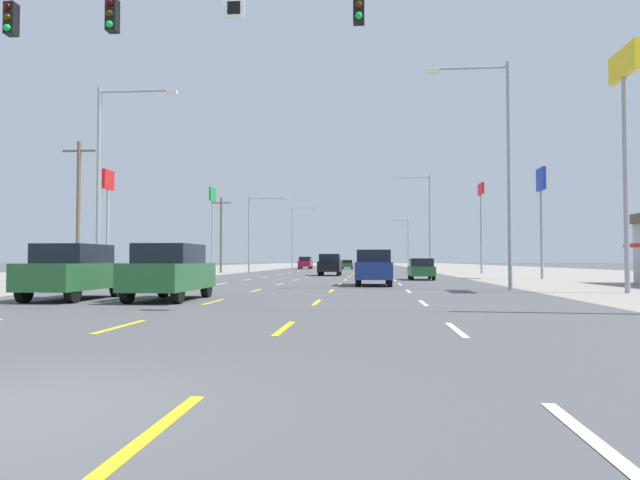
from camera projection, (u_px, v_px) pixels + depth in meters
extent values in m
plane|color=#4C4C4F|center=(341.00, 272.00, 71.20)|extent=(572.00, 572.00, 0.00)
cube|color=gray|center=(140.00, 272.00, 73.28)|extent=(28.00, 440.00, 0.01)
cube|color=gray|center=(553.00, 272.00, 69.13)|extent=(28.00, 440.00, 0.01)
cube|color=white|center=(113.00, 301.00, 20.35)|extent=(0.14, 2.60, 0.01)
cube|color=white|center=(182.00, 290.00, 27.82)|extent=(0.14, 2.60, 0.01)
cube|color=white|center=(222.00, 284.00, 35.29)|extent=(0.14, 2.60, 0.01)
cube|color=white|center=(248.00, 280.00, 42.76)|extent=(0.14, 2.60, 0.01)
cube|color=white|center=(266.00, 277.00, 50.23)|extent=(0.14, 2.60, 0.01)
cube|color=white|center=(279.00, 275.00, 57.70)|extent=(0.14, 2.60, 0.01)
cube|color=white|center=(290.00, 273.00, 65.17)|extent=(0.14, 2.60, 0.01)
cube|color=white|center=(298.00, 272.00, 72.64)|extent=(0.14, 2.60, 0.01)
cube|color=white|center=(305.00, 271.00, 80.11)|extent=(0.14, 2.60, 0.01)
cube|color=white|center=(310.00, 270.00, 87.58)|extent=(0.14, 2.60, 0.01)
cube|color=white|center=(315.00, 269.00, 95.05)|extent=(0.14, 2.60, 0.01)
cube|color=white|center=(319.00, 268.00, 102.52)|extent=(0.14, 2.60, 0.01)
cube|color=white|center=(322.00, 268.00, 109.99)|extent=(0.14, 2.60, 0.01)
cube|color=white|center=(325.00, 267.00, 117.46)|extent=(0.14, 2.60, 0.01)
cube|color=white|center=(328.00, 267.00, 124.92)|extent=(0.14, 2.60, 0.01)
cube|color=white|center=(330.00, 267.00, 132.39)|extent=(0.14, 2.60, 0.01)
cube|color=white|center=(333.00, 266.00, 139.86)|extent=(0.14, 2.60, 0.01)
cube|color=white|center=(335.00, 266.00, 147.33)|extent=(0.14, 2.60, 0.01)
cube|color=white|center=(336.00, 266.00, 154.80)|extent=(0.14, 2.60, 0.01)
cube|color=white|center=(338.00, 265.00, 162.27)|extent=(0.14, 2.60, 0.01)
cube|color=white|center=(339.00, 265.00, 169.74)|extent=(0.14, 2.60, 0.01)
cube|color=white|center=(340.00, 265.00, 177.21)|extent=(0.14, 2.60, 0.01)
cube|color=white|center=(342.00, 265.00, 184.68)|extent=(0.14, 2.60, 0.01)
cube|color=white|center=(343.00, 265.00, 192.15)|extent=(0.14, 2.60, 0.01)
cube|color=white|center=(344.00, 264.00, 199.62)|extent=(0.14, 2.60, 0.01)
cube|color=white|center=(345.00, 264.00, 207.09)|extent=(0.14, 2.60, 0.01)
cube|color=white|center=(346.00, 264.00, 214.56)|extent=(0.14, 2.60, 0.01)
cube|color=white|center=(346.00, 264.00, 222.03)|extent=(0.14, 2.60, 0.01)
cube|color=yellow|center=(120.00, 327.00, 12.59)|extent=(0.14, 2.60, 0.01)
cube|color=yellow|center=(213.00, 302.00, 20.06)|extent=(0.14, 2.60, 0.01)
cube|color=yellow|center=(256.00, 291.00, 27.53)|extent=(0.14, 2.60, 0.01)
cube|color=yellow|center=(280.00, 284.00, 35.00)|extent=(0.14, 2.60, 0.01)
cube|color=yellow|center=(296.00, 280.00, 42.47)|extent=(0.14, 2.60, 0.01)
cube|color=yellow|center=(307.00, 277.00, 49.94)|extent=(0.14, 2.60, 0.01)
cube|color=yellow|center=(315.00, 275.00, 57.41)|extent=(0.14, 2.60, 0.01)
cube|color=yellow|center=(322.00, 273.00, 64.88)|extent=(0.14, 2.60, 0.01)
cube|color=yellow|center=(327.00, 272.00, 72.35)|extent=(0.14, 2.60, 0.01)
cube|color=yellow|center=(331.00, 271.00, 79.82)|extent=(0.14, 2.60, 0.01)
cube|color=yellow|center=(334.00, 270.00, 87.29)|extent=(0.14, 2.60, 0.01)
cube|color=yellow|center=(337.00, 269.00, 94.75)|extent=(0.14, 2.60, 0.01)
cube|color=yellow|center=(339.00, 268.00, 102.22)|extent=(0.14, 2.60, 0.01)
cube|color=yellow|center=(341.00, 268.00, 109.69)|extent=(0.14, 2.60, 0.01)
cube|color=yellow|center=(343.00, 267.00, 117.16)|extent=(0.14, 2.60, 0.01)
cube|color=yellow|center=(345.00, 267.00, 124.63)|extent=(0.14, 2.60, 0.01)
cube|color=yellow|center=(346.00, 267.00, 132.10)|extent=(0.14, 2.60, 0.01)
cube|color=yellow|center=(348.00, 266.00, 139.57)|extent=(0.14, 2.60, 0.01)
cube|color=yellow|center=(349.00, 266.00, 147.04)|extent=(0.14, 2.60, 0.01)
cube|color=yellow|center=(350.00, 266.00, 154.51)|extent=(0.14, 2.60, 0.01)
cube|color=yellow|center=(351.00, 265.00, 161.98)|extent=(0.14, 2.60, 0.01)
cube|color=yellow|center=(351.00, 265.00, 169.45)|extent=(0.14, 2.60, 0.01)
cube|color=yellow|center=(352.00, 265.00, 176.92)|extent=(0.14, 2.60, 0.01)
cube|color=yellow|center=(353.00, 265.00, 184.39)|extent=(0.14, 2.60, 0.01)
cube|color=yellow|center=(354.00, 265.00, 191.86)|extent=(0.14, 2.60, 0.01)
cube|color=yellow|center=(354.00, 264.00, 199.33)|extent=(0.14, 2.60, 0.01)
cube|color=yellow|center=(355.00, 264.00, 206.79)|extent=(0.14, 2.60, 0.01)
cube|color=yellow|center=(355.00, 264.00, 214.26)|extent=(0.14, 2.60, 0.01)
cube|color=yellow|center=(356.00, 264.00, 221.73)|extent=(0.14, 2.60, 0.01)
cube|color=yellow|center=(152.00, 433.00, 4.83)|extent=(0.14, 2.60, 0.01)
cube|color=yellow|center=(284.00, 328.00, 12.30)|extent=(0.14, 2.60, 0.01)
cube|color=yellow|center=(317.00, 302.00, 19.77)|extent=(0.14, 2.60, 0.01)
cube|color=yellow|center=(331.00, 291.00, 27.24)|extent=(0.14, 2.60, 0.01)
cube|color=yellow|center=(340.00, 284.00, 34.71)|extent=(0.14, 2.60, 0.01)
cube|color=yellow|center=(345.00, 280.00, 42.18)|extent=(0.14, 2.60, 0.01)
cube|color=yellow|center=(349.00, 277.00, 49.65)|extent=(0.14, 2.60, 0.01)
cube|color=yellow|center=(352.00, 275.00, 57.11)|extent=(0.14, 2.60, 0.01)
cube|color=yellow|center=(354.00, 273.00, 64.58)|extent=(0.14, 2.60, 0.01)
cube|color=yellow|center=(355.00, 272.00, 72.05)|extent=(0.14, 2.60, 0.01)
cube|color=yellow|center=(357.00, 271.00, 79.52)|extent=(0.14, 2.60, 0.01)
cube|color=yellow|center=(358.00, 270.00, 86.99)|extent=(0.14, 2.60, 0.01)
cube|color=yellow|center=(359.00, 269.00, 94.46)|extent=(0.14, 2.60, 0.01)
cube|color=yellow|center=(360.00, 268.00, 101.93)|extent=(0.14, 2.60, 0.01)
cube|color=yellow|center=(360.00, 268.00, 109.40)|extent=(0.14, 2.60, 0.01)
cube|color=yellow|center=(361.00, 267.00, 116.87)|extent=(0.14, 2.60, 0.01)
cube|color=yellow|center=(362.00, 267.00, 124.34)|extent=(0.14, 2.60, 0.01)
cube|color=yellow|center=(362.00, 267.00, 131.81)|extent=(0.14, 2.60, 0.01)
cube|color=yellow|center=(362.00, 266.00, 139.28)|extent=(0.14, 2.60, 0.01)
cube|color=yellow|center=(363.00, 266.00, 146.75)|extent=(0.14, 2.60, 0.01)
cube|color=yellow|center=(363.00, 266.00, 154.22)|extent=(0.14, 2.60, 0.01)
cube|color=yellow|center=(364.00, 265.00, 161.69)|extent=(0.14, 2.60, 0.01)
cube|color=yellow|center=(364.00, 265.00, 169.16)|extent=(0.14, 2.60, 0.01)
cube|color=yellow|center=(364.00, 265.00, 176.62)|extent=(0.14, 2.60, 0.01)
cube|color=yellow|center=(364.00, 265.00, 184.09)|extent=(0.14, 2.60, 0.01)
cube|color=yellow|center=(365.00, 265.00, 191.56)|extent=(0.14, 2.60, 0.01)
cube|color=yellow|center=(365.00, 264.00, 199.03)|extent=(0.14, 2.60, 0.01)
cube|color=yellow|center=(365.00, 264.00, 206.50)|extent=(0.14, 2.60, 0.01)
cube|color=yellow|center=(365.00, 264.00, 213.97)|extent=(0.14, 2.60, 0.01)
cube|color=yellow|center=(365.00, 264.00, 221.44)|extent=(0.14, 2.60, 0.01)
cube|color=white|center=(598.00, 444.00, 4.54)|extent=(0.14, 2.60, 0.01)
cube|color=white|center=(456.00, 330.00, 12.01)|extent=(0.14, 2.60, 0.01)
cube|color=white|center=(423.00, 303.00, 19.48)|extent=(0.14, 2.60, 0.01)
cube|color=white|center=(408.00, 291.00, 26.94)|extent=(0.14, 2.60, 0.01)
cube|color=white|center=(400.00, 285.00, 34.41)|extent=(0.14, 2.60, 0.01)
cube|color=white|center=(395.00, 280.00, 41.88)|extent=(0.14, 2.60, 0.01)
cube|color=white|center=(391.00, 277.00, 49.35)|extent=(0.14, 2.60, 0.01)
cube|color=white|center=(388.00, 275.00, 56.82)|extent=(0.14, 2.60, 0.01)
cube|color=white|center=(386.00, 273.00, 64.29)|extent=(0.14, 2.60, 0.01)
cube|color=white|center=(384.00, 272.00, 71.76)|extent=(0.14, 2.60, 0.01)
cube|color=white|center=(383.00, 271.00, 79.23)|extent=(0.14, 2.60, 0.01)
cube|color=white|center=(382.00, 270.00, 86.70)|extent=(0.14, 2.60, 0.01)
cube|color=white|center=(381.00, 269.00, 94.17)|extent=(0.14, 2.60, 0.01)
cube|color=white|center=(380.00, 268.00, 101.64)|extent=(0.14, 2.60, 0.01)
cube|color=white|center=(380.00, 268.00, 109.11)|extent=(0.14, 2.60, 0.01)
cube|color=white|center=(379.00, 267.00, 116.58)|extent=(0.14, 2.60, 0.01)
cube|color=white|center=(378.00, 267.00, 124.05)|extent=(0.14, 2.60, 0.01)
cube|color=white|center=(378.00, 267.00, 131.52)|extent=(0.14, 2.60, 0.01)
cube|color=white|center=(377.00, 266.00, 138.98)|extent=(0.14, 2.60, 0.01)
cube|color=white|center=(377.00, 266.00, 146.45)|extent=(0.14, 2.60, 0.01)
cube|color=white|center=(377.00, 266.00, 153.92)|extent=(0.14, 2.60, 0.01)
cube|color=white|center=(376.00, 265.00, 161.39)|extent=(0.14, 2.60, 0.01)
cube|color=white|center=(376.00, 265.00, 168.86)|extent=(0.14, 2.60, 0.01)
cube|color=white|center=(376.00, 265.00, 176.33)|extent=(0.14, 2.60, 0.01)
cube|color=white|center=(376.00, 265.00, 183.80)|extent=(0.14, 2.60, 0.01)
cube|color=white|center=(375.00, 265.00, 191.27)|extent=(0.14, 2.60, 0.01)
cube|color=white|center=(375.00, 264.00, 198.74)|extent=(0.14, 2.60, 0.01)
cube|color=white|center=(375.00, 264.00, 206.21)|extent=(0.14, 2.60, 0.01)
cube|color=white|center=(375.00, 264.00, 213.68)|extent=(0.14, 2.60, 0.01)
cube|color=white|center=(375.00, 264.00, 221.15)|extent=(0.14, 2.60, 0.01)
cube|color=white|center=(234.00, 8.00, 16.48)|extent=(0.60, 0.04, 0.60)
cube|color=black|center=(234.00, 8.00, 16.46)|extent=(0.36, 0.01, 0.36)
cube|color=black|center=(11.00, 19.00, 16.98)|extent=(0.30, 0.34, 0.92)
sphere|color=#2F0402|center=(8.00, 7.00, 16.80)|extent=(0.20, 0.20, 0.20)
sphere|color=#352202|center=(7.00, 17.00, 16.79)|extent=(0.20, 0.20, 0.20)
sphere|color=green|center=(7.00, 28.00, 16.78)|extent=(0.20, 0.20, 0.20)
cube|color=black|center=(112.00, 16.00, 16.73)|extent=(0.30, 0.34, 0.92)
sphere|color=#2F0402|center=(110.00, 3.00, 16.55)|extent=(0.20, 0.20, 0.20)
sphere|color=#352202|center=(110.00, 14.00, 16.54)|extent=(0.20, 0.20, 0.20)
sphere|color=green|center=(109.00, 24.00, 16.53)|extent=(0.20, 0.20, 0.20)
cube|color=black|center=(359.00, 7.00, 16.15)|extent=(0.30, 0.34, 0.92)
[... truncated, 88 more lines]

